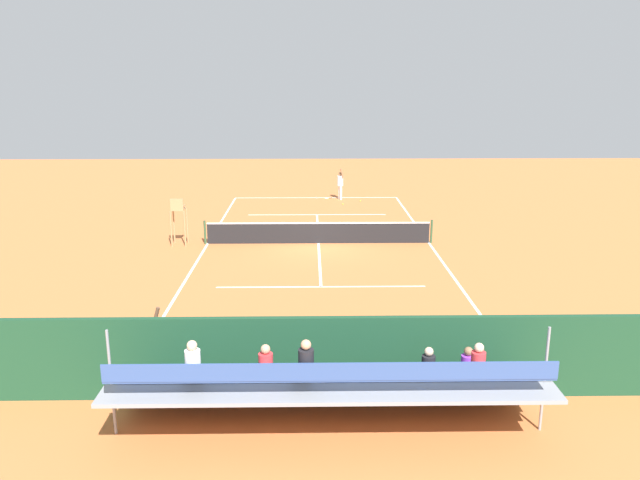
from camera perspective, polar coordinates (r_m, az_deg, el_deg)
ground_plane at (r=28.28m, az=-0.13°, el=-0.30°), size 60.00×60.00×0.00m
court_line_markings at (r=28.32m, az=-0.13°, el=-0.28°), size 10.10×22.20×0.01m
tennis_net at (r=28.16m, az=-0.13°, el=0.69°), size 10.30×0.10×1.07m
backdrop_wall at (r=14.74m, az=0.65°, el=-10.65°), size 18.00×0.16×2.00m
bleacher_stand at (r=13.56m, az=1.11°, el=-13.36°), size 9.06×2.40×2.48m
umpire_chair at (r=28.36m, az=-12.76°, el=2.11°), size 0.67×0.67×2.14m
courtside_bench at (r=15.79m, az=8.62°, el=-10.80°), size 1.80×0.40×0.93m
equipment_bag at (r=15.64m, az=1.07°, el=-12.42°), size 0.90×0.36×0.36m
tennis_player at (r=38.35m, az=1.85°, el=5.22°), size 0.47×0.56×1.93m
tennis_racket at (r=38.73m, az=0.63°, el=3.81°), size 0.57×0.43×0.03m
tennis_ball_near at (r=36.89m, az=2.10°, el=3.29°), size 0.07×0.07×0.07m
tennis_ball_far at (r=37.90m, az=3.70°, el=3.57°), size 0.07×0.07×0.07m
line_judge at (r=15.83m, az=-14.90°, el=-9.26°), size 0.42×0.55×1.93m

